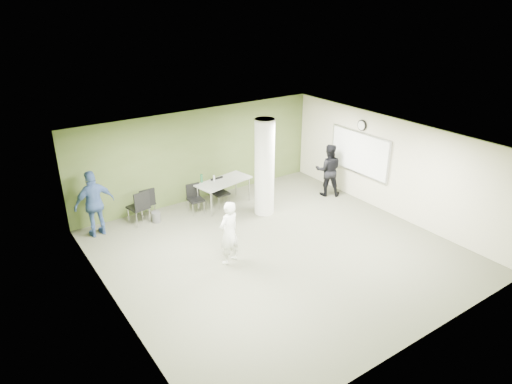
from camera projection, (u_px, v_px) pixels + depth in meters
floor at (278, 251)px, 11.34m from camera, size 8.00×8.00×0.00m
ceiling at (280, 144)px, 10.22m from camera, size 8.00×8.00×0.00m
wall_back at (199, 155)px, 13.81m from camera, size 8.00×2.80×0.02m
wall_left at (112, 249)px, 8.71m from camera, size 0.02×8.00×2.80m
wall_right_cream at (392, 167)px, 12.86m from camera, size 0.02×8.00×2.80m
column at (264, 168)px, 12.81m from camera, size 0.56×0.56×2.80m
whiteboard at (359, 153)px, 13.68m from camera, size 0.05×2.30×1.30m
wall_clock at (362, 125)px, 13.34m from camera, size 0.06×0.32×0.32m
folding_table at (223, 182)px, 13.51m from camera, size 1.81×1.06×1.06m
wastebasket at (156, 217)px, 12.77m from camera, size 0.25×0.25×0.29m
chair_back_left at (140, 205)px, 12.46m from camera, size 0.59×0.59×1.00m
chair_back_right at (146, 201)px, 12.80m from camera, size 0.48×0.48×0.94m
chair_table_left at (195, 196)px, 13.21m from camera, size 0.45×0.45×0.85m
chair_table_right at (219, 190)px, 13.63m from camera, size 0.44×0.44×0.86m
woman_white at (229, 233)px, 10.58m from camera, size 0.65×0.51×1.58m
man_black at (328, 170)px, 14.23m from camera, size 1.03×0.99×1.67m
man_blue at (95, 204)px, 11.79m from camera, size 1.09×0.54×1.80m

